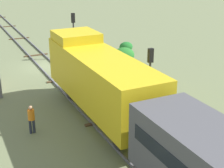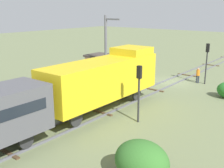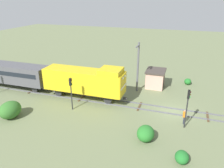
% 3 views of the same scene
% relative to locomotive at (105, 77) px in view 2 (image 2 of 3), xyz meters
% --- Properties ---
extents(ground_plane, '(147.64, 147.64, 0.00)m').
position_rel_locomotive_xyz_m(ground_plane, '(0.00, -11.68, -2.77)').
color(ground_plane, '#66704C').
extents(railway_track, '(2.40, 98.43, 0.16)m').
position_rel_locomotive_xyz_m(railway_track, '(0.00, -11.68, -2.70)').
color(railway_track, '#595960').
rests_on(railway_track, ground).
extents(locomotive, '(2.90, 11.60, 4.60)m').
position_rel_locomotive_xyz_m(locomotive, '(0.00, 0.00, 0.00)').
color(locomotive, gold).
rests_on(locomotive, railway_track).
extents(traffic_signal_near, '(0.32, 0.34, 4.42)m').
position_rel_locomotive_xyz_m(traffic_signal_near, '(-3.20, -13.20, 0.29)').
color(traffic_signal_near, '#262628').
rests_on(traffic_signal_near, ground).
extents(traffic_signal_mid, '(0.32, 0.34, 4.17)m').
position_rel_locomotive_xyz_m(traffic_signal_mid, '(-3.40, 0.30, 0.13)').
color(traffic_signal_mid, '#262628').
rests_on(traffic_signal_mid, ground).
extents(worker_near_track, '(0.38, 0.38, 1.70)m').
position_rel_locomotive_xyz_m(worker_near_track, '(-2.40, -13.10, -1.78)').
color(worker_near_track, '#262B38').
rests_on(worker_near_track, ground).
extents(worker_by_signal, '(0.38, 0.38, 1.70)m').
position_rel_locomotive_xyz_m(worker_by_signal, '(4.20, 0.06, -1.78)').
color(worker_by_signal, '#262B38').
rests_on(worker_by_signal, ground).
extents(catenary_mast, '(1.94, 0.28, 7.36)m').
position_rel_locomotive_xyz_m(catenary_mast, '(4.93, -6.11, 1.15)').
color(catenary_mast, '#595960').
rests_on(catenary_mast, ground).
extents(relay_hut, '(3.50, 2.90, 2.74)m').
position_rel_locomotive_xyz_m(relay_hut, '(7.50, -8.46, -1.38)').
color(relay_hut, '#D19E8C').
rests_on(relay_hut, ground).
extents(bush_far, '(2.75, 2.25, 2.00)m').
position_rel_locomotive_xyz_m(bush_far, '(-7.47, 6.20, -1.77)').
color(bush_far, '#306526').
rests_on(bush_far, ground).
extents(bush_back, '(1.32, 1.08, 0.96)m').
position_rel_locomotive_xyz_m(bush_back, '(10.14, -13.36, -2.29)').
color(bush_back, '#216C26').
rests_on(bush_back, ground).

